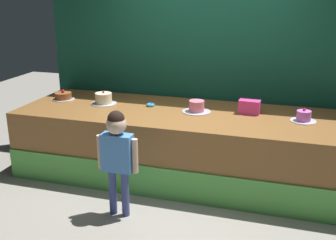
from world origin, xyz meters
TOP-DOWN VIEW (x-y plane):
  - ground_plane at (0.00, 0.00)m, footprint 12.00×12.00m
  - stage_platform at (0.00, 0.66)m, footprint 4.37×1.36m
  - curtain_backdrop at (0.00, 1.44)m, footprint 4.58×0.08m
  - child_figure at (-0.54, -0.45)m, footprint 0.44×0.20m
  - pink_box at (0.62, 0.84)m, footprint 0.26×0.16m
  - donut at (-0.62, 0.80)m, footprint 0.11×0.11m
  - cake_far_left at (-1.86, 0.77)m, footprint 0.30×0.30m
  - cake_left at (-1.24, 0.73)m, footprint 0.33×0.33m
  - cake_center at (0.00, 0.72)m, footprint 0.35×0.35m
  - cake_right at (1.24, 0.71)m, footprint 0.29×0.29m

SIDE VIEW (x-z plane):
  - ground_plane at x=0.00m, z-range 0.00..0.00m
  - stage_platform at x=0.00m, z-range 0.00..0.84m
  - child_figure at x=-0.54m, z-range 0.17..1.30m
  - donut at x=-0.62m, z-range 0.84..0.87m
  - cake_far_left at x=-1.86m, z-range 0.81..0.95m
  - cake_right at x=1.24m, z-range 0.81..0.97m
  - cake_center at x=0.00m, z-range 0.83..0.97m
  - cake_left at x=-1.24m, z-range 0.82..0.99m
  - pink_box at x=0.62m, z-range 0.84..1.00m
  - curtain_backdrop at x=0.00m, z-range 0.00..3.07m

